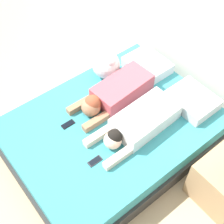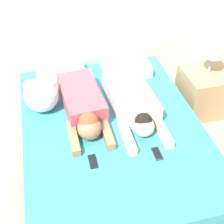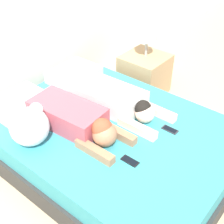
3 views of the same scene
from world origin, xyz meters
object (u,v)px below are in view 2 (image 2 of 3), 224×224
Objects in this scene: nightstand at (205,89)px; cell_phone_right at (157,153)px; bed at (112,140)px; person_left at (83,106)px; person_right at (133,103)px; pillow_head_right at (126,66)px; pillow_head_left at (61,75)px; plush_toy at (41,94)px; cell_phone_left at (93,161)px.

cell_phone_right is at bearing -135.46° from nightstand.
cell_phone_right is at bearing -57.26° from bed.
person_right is at bearing -6.86° from person_left.
pillow_head_right is at bearing 86.24° from cell_phone_right.
cell_phone_right is (-0.08, -1.23, -0.06)m from pillow_head_right.
person_right is 7.09× the size of cell_phone_right.
pillow_head_left is 0.50× the size of person_right.
pillow_head_left is 1.38m from cell_phone_right.
nightstand reaches higher than pillow_head_right.
pillow_head_left is 1.48× the size of plush_toy.
person_right is (0.45, -0.05, -0.01)m from person_left.
plush_toy is (-0.22, -0.44, 0.10)m from pillow_head_left.
person_left is (-0.57, -0.61, 0.04)m from pillow_head_right.
cell_phone_left is (-0.03, -0.58, -0.09)m from person_left.
nightstand is at bearing 9.65° from person_left.
nightstand reaches higher than cell_phone_right.
cell_phone_right is at bearing -43.27° from plush_toy.
bed is at bearing 122.74° from cell_phone_right.
nightstand is at bearing -14.28° from pillow_head_left.
person_right reaches higher than cell_phone_left.
person_right is at bearing -48.55° from pillow_head_left.
bed is 0.40m from person_right.
person_left is at bearing 128.14° from cell_phone_right.
nightstand reaches higher than person_left.
nightstand is at bearing 44.54° from cell_phone_right.
bed is 0.42m from person_left.
pillow_head_right is (0.35, 0.81, 0.26)m from bed.
person_left reaches higher than cell_phone_left.
person_right is at bearing 32.03° from bed.
pillow_head_right is 0.89m from nightstand.
cell_phone_left is at bearing -66.58° from plush_toy.
cell_phone_right is at bearing -51.86° from person_left.
plush_toy is (-0.57, 0.37, 0.36)m from bed.
pillow_head_right is at bearing 46.95° from person_left.
bed is 15.39× the size of cell_phone_right.
person_left is at bearing -170.35° from nightstand.
pillow_head_right is at bearing 63.31° from cell_phone_left.
person_left is 2.90× the size of plush_toy.
pillow_head_left is at bearing 63.14° from plush_toy.
cell_phone_left is at bearing -132.48° from person_right.
bed is at bearing -66.57° from pillow_head_left.
nightstand is at bearing 1.97° from plush_toy.
person_left is 0.80m from cell_phone_right.
person_left is 6.92× the size of cell_phone_right.
nightstand reaches higher than cell_phone_left.
person_right is 0.72m from cell_phone_left.
person_right is at bearing 47.52° from cell_phone_left.
plush_toy is at bearing 164.35° from person_right.
person_right is at bearing -99.94° from pillow_head_right.
person_left is 0.46m from person_right.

